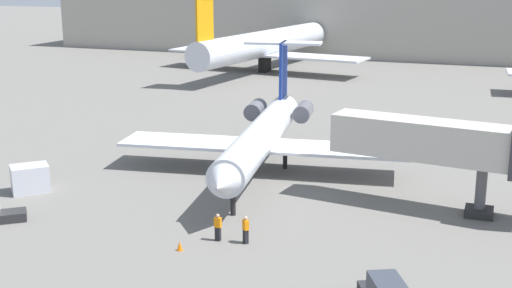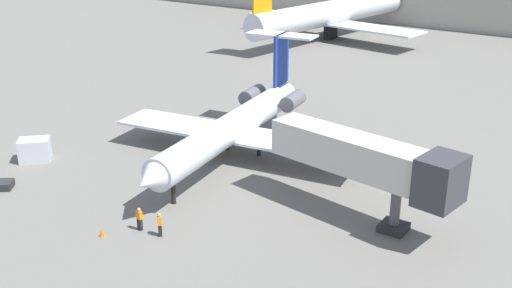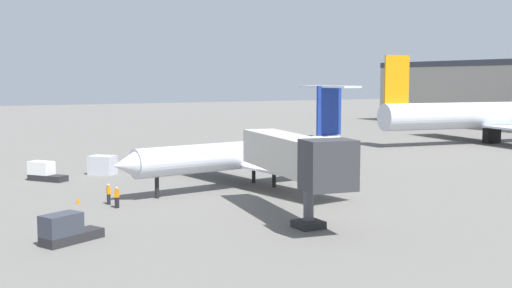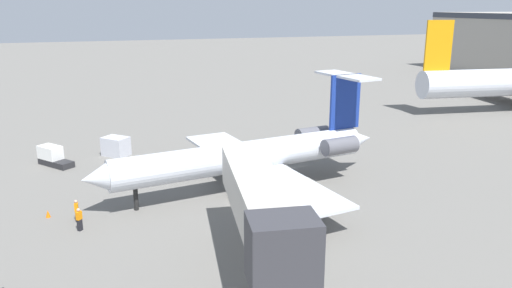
{
  "view_description": "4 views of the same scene",
  "coord_description": "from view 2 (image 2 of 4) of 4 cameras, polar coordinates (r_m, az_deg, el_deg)",
  "views": [
    {
      "loc": [
        15.11,
        -48.19,
        15.69
      ],
      "look_at": [
        -3.02,
        1.04,
        2.19
      ],
      "focal_mm": 47.79,
      "sensor_mm": 36.0,
      "label": 1
    },
    {
      "loc": [
        27.35,
        -39.22,
        20.63
      ],
      "look_at": [
        0.36,
        -0.06,
        2.17
      ],
      "focal_mm": 42.59,
      "sensor_mm": 36.0,
      "label": 2
    },
    {
      "loc": [
        50.39,
        -26.79,
        10.12
      ],
      "look_at": [
        -2.76,
        1.38,
        3.94
      ],
      "focal_mm": 45.06,
      "sensor_mm": 36.0,
      "label": 3
    },
    {
      "loc": [
        36.03,
        -11.67,
        15.38
      ],
      "look_at": [
        -4.15,
        1.82,
        3.5
      ],
      "focal_mm": 34.76,
      "sensor_mm": 36.0,
      "label": 4
    }
  ],
  "objects": [
    {
      "name": "ground_crew_marshaller",
      "position": [
        41.57,
        -9.04,
        -7.48
      ],
      "size": [
        0.47,
        0.46,
        1.69
      ],
      "color": "black",
      "rests_on": "ground_plane"
    },
    {
      "name": "cargo_container_uld",
      "position": [
        56.38,
        -20.07,
        -0.52
      ],
      "size": [
        3.14,
        3.14,
        1.99
      ],
      "color": "silver",
      "rests_on": "ground_plane"
    },
    {
      "name": "traffic_cone_near",
      "position": [
        42.55,
        -14.28,
        -8.09
      ],
      "size": [
        0.36,
        0.36,
        0.55
      ],
      "color": "orange",
      "rests_on": "ground_plane"
    },
    {
      "name": "ground_plane",
      "position": [
        52.09,
        -0.29,
        -2.18
      ],
      "size": [
        400.0,
        400.0,
        0.1
      ],
      "primitive_type": "cube",
      "color": "#66635E"
    },
    {
      "name": "parked_airliner_west_end",
      "position": [
        104.52,
        7.03,
        12.08
      ],
      "size": [
        33.07,
        38.93,
        13.44
      ],
      "color": "silver",
      "rests_on": "ground_plane"
    },
    {
      "name": "regional_jet",
      "position": [
        53.06,
        -1.77,
        1.96
      ],
      "size": [
        23.4,
        26.8,
        9.37
      ],
      "color": "silver",
      "rests_on": "ground_plane"
    },
    {
      "name": "jet_bridge",
      "position": [
        42.06,
        10.98,
        -1.61
      ],
      "size": [
        14.53,
        4.96,
        6.29
      ],
      "color": "#B7B2A8",
      "rests_on": "ground_plane"
    },
    {
      "name": "ground_crew_loader",
      "position": [
        42.52,
        -10.89,
        -6.91
      ],
      "size": [
        0.41,
        0.28,
        1.69
      ],
      "color": "black",
      "rests_on": "ground_plane"
    }
  ]
}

